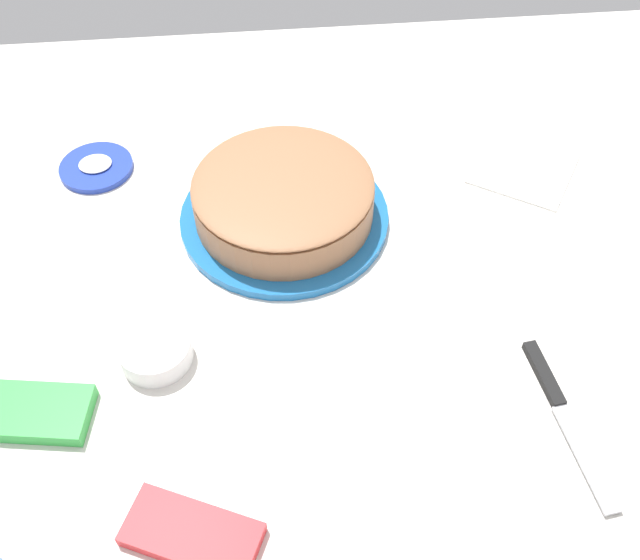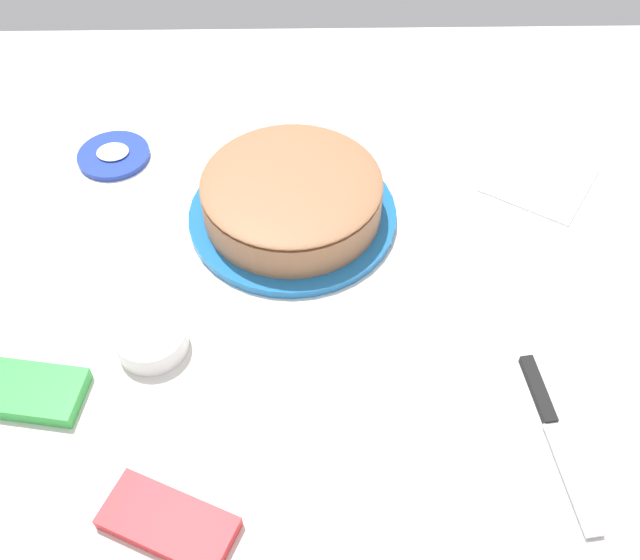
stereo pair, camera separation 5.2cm
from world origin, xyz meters
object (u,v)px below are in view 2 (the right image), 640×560
Objects in this scene: frosted_cake at (292,199)px; candy_box_upper at (22,390)px; spreading_knife at (551,424)px; sprinkle_bowl_yellow at (151,339)px; candy_box_lower at (168,523)px; paper_napkin at (540,179)px; frosting_tub_lid at (114,155)px.

candy_box_upper is (0.34, 0.31, -0.03)m from frosted_cake.
sprinkle_bowl_yellow is (0.50, -0.12, 0.01)m from spreading_knife.
candy_box_lower reaches higher than spreading_knife.
candy_box_upper is 0.83m from paper_napkin.
candy_box_lower is (0.13, 0.48, -0.03)m from frosted_cake.
spreading_knife is at bearing 131.34° from frosted_cake.
sprinkle_bowl_yellow reaches higher than candy_box_upper.
sprinkle_bowl_yellow reaches higher than paper_napkin.
candy_box_lower is 0.77m from paper_napkin.
frosted_cake is 3.37× the size of sprinkle_bowl_yellow.
sprinkle_bowl_yellow is 0.17m from candy_box_upper.
candy_box_upper is (0.65, -0.05, 0.00)m from spreading_knife.
frosted_cake reaches higher than candy_box_upper.
spreading_knife is at bearing -175.74° from candy_box_upper.
candy_box_lower reaches higher than paper_napkin.
frosted_cake is at bearing -48.66° from spreading_knife.
spreading_knife is 1.58× the size of paper_napkin.
candy_box_lower is at bearing 14.50° from spreading_knife.
spreading_knife is at bearing 140.58° from frosting_tub_lid.
spreading_knife is 1.59× the size of candy_box_lower.
spreading_knife is 1.54× the size of candy_box_upper.
spreading_knife is 0.52m from sprinkle_bowl_yellow.
frosting_tub_lid reaches higher than spreading_knife.
candy_box_upper is at bearing 85.21° from frosting_tub_lid.
frosted_cake is 0.33m from frosting_tub_lid.
frosting_tub_lid is at bearing -25.99° from frosted_cake.
spreading_knife reaches higher than paper_napkin.
candy_box_lower is 0.99× the size of paper_napkin.
frosting_tub_lid is 0.45m from candy_box_upper.
frosting_tub_lid is 0.64m from candy_box_lower.
sprinkle_bowl_yellow is 0.63× the size of candy_box_lower.
candy_box_upper is (0.15, 0.07, -0.01)m from sprinkle_bowl_yellow.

